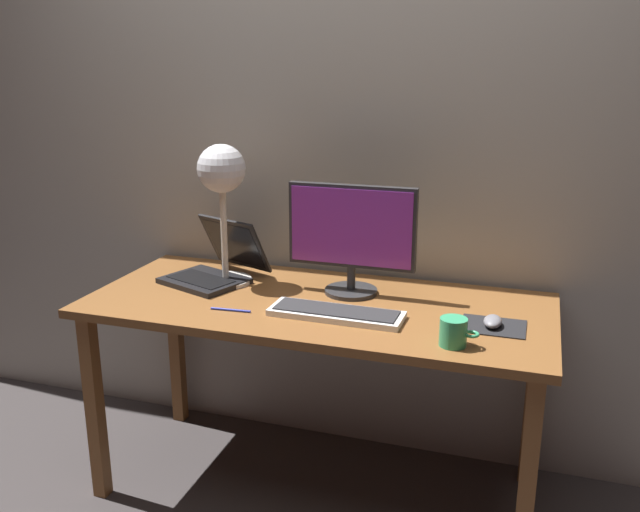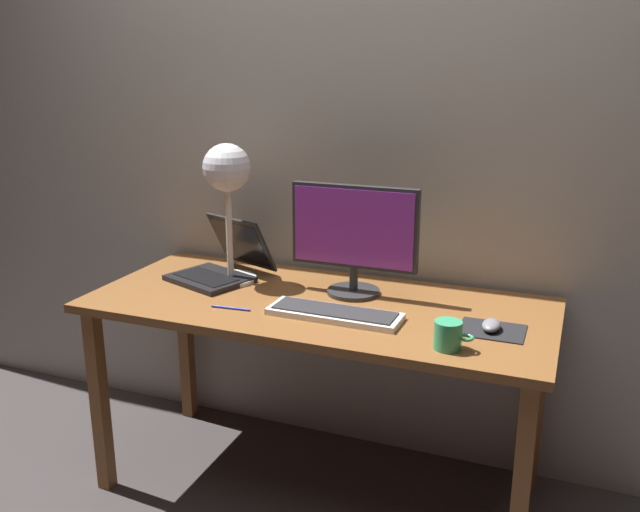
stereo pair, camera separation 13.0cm
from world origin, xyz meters
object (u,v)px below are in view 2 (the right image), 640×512
at_px(desk_lamp, 227,180).
at_px(mouse, 491,325).
at_px(laptop, 225,261).
at_px(coffee_mug, 448,335).
at_px(pen, 231,308).
at_px(keyboard_main, 334,313).
at_px(monitor, 354,235).

distance_m(desk_lamp, mouse, 1.06).
xyz_separation_m(laptop, mouse, (1.03, -0.18, -0.04)).
distance_m(coffee_mug, pen, 0.75).
bearing_deg(coffee_mug, mouse, 61.51).
height_order(keyboard_main, coffee_mug, coffee_mug).
xyz_separation_m(monitor, keyboard_main, (0.02, -0.24, -0.21)).
distance_m(laptop, pen, 0.37).
xyz_separation_m(desk_lamp, pen, (0.15, -0.27, -0.38)).
height_order(mouse, coffee_mug, coffee_mug).
bearing_deg(mouse, coffee_mug, -118.49).
height_order(coffee_mug, pen, coffee_mug).
relative_size(mouse, coffee_mug, 0.83).
bearing_deg(desk_lamp, keyboard_main, -22.91).
distance_m(keyboard_main, pen, 0.35).
bearing_deg(mouse, desk_lamp, 171.59).
xyz_separation_m(laptop, coffee_mug, (0.94, -0.36, -0.02)).
relative_size(keyboard_main, desk_lamp, 0.85).
bearing_deg(laptop, coffee_mug, -21.26).
height_order(monitor, pen, monitor).
height_order(laptop, pen, laptop).
relative_size(laptop, desk_lamp, 0.80).
relative_size(laptop, pen, 2.94).
relative_size(laptop, mouse, 4.29).
bearing_deg(pen, laptop, 121.99).
distance_m(keyboard_main, laptop, 0.60).
distance_m(keyboard_main, desk_lamp, 0.65).
relative_size(monitor, keyboard_main, 1.03).
bearing_deg(monitor, laptop, 179.11).
bearing_deg(pen, desk_lamp, 118.52).
relative_size(desk_lamp, mouse, 5.40).
relative_size(monitor, desk_lamp, 0.88).
xyz_separation_m(mouse, pen, (-0.84, -0.12, -0.02)).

